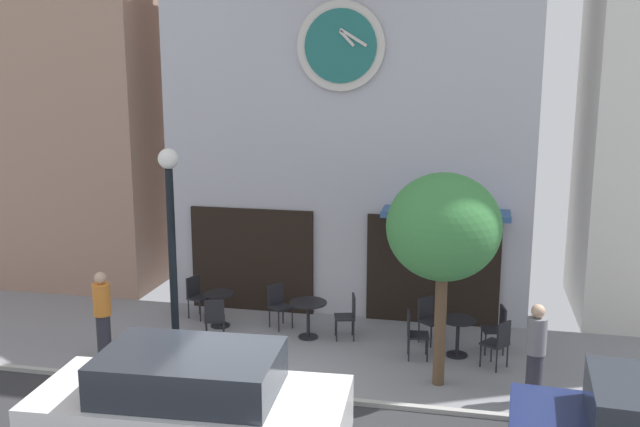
% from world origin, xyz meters
% --- Properties ---
extents(ground_plane, '(27.94, 9.88, 0.13)m').
position_xyz_m(ground_plane, '(0.00, -0.81, -0.02)').
color(ground_plane, gray).
extents(clock_building, '(7.92, 4.01, 10.24)m').
position_xyz_m(clock_building, '(0.78, 5.44, 5.31)').
color(clock_building, '#B2B2BC').
rests_on(clock_building, ground_plane).
extents(street_lamp, '(0.36, 0.36, 3.96)m').
position_xyz_m(street_lamp, '(-1.67, 0.94, 2.01)').
color(street_lamp, black).
rests_on(street_lamp, ground_plane).
extents(street_tree, '(1.89, 1.70, 3.66)m').
position_xyz_m(street_tree, '(3.07, 1.07, 2.74)').
color(street_tree, brown).
rests_on(street_tree, ground_plane).
extents(cafe_table_center_left, '(0.62, 0.62, 0.73)m').
position_xyz_m(cafe_table_center_left, '(-1.55, 2.91, 0.48)').
color(cafe_table_center_left, black).
rests_on(cafe_table_center_left, ground_plane).
extents(cafe_table_center, '(0.75, 0.75, 0.75)m').
position_xyz_m(cafe_table_center, '(0.41, 2.67, 0.55)').
color(cafe_table_center, black).
rests_on(cafe_table_center, ground_plane).
extents(cafe_table_near_door, '(0.68, 0.68, 0.73)m').
position_xyz_m(cafe_table_near_door, '(3.35, 2.38, 0.50)').
color(cafe_table_near_door, black).
rests_on(cafe_table_near_door, ground_plane).
extents(cafe_chair_facing_street, '(0.56, 0.56, 0.90)m').
position_xyz_m(cafe_chair_facing_street, '(4.08, 1.94, 0.53)').
color(cafe_chair_facing_street, black).
rests_on(cafe_chair_facing_street, ground_plane).
extents(cafe_chair_under_awning, '(0.45, 0.45, 0.90)m').
position_xyz_m(cafe_chair_under_awning, '(2.55, 2.09, 0.53)').
color(cafe_chair_under_awning, black).
rests_on(cafe_chair_under_awning, ground_plane).
extents(cafe_chair_curbside, '(0.56, 0.56, 0.90)m').
position_xyz_m(cafe_chair_curbside, '(-0.34, 3.14, 0.53)').
color(cafe_chair_curbside, black).
rests_on(cafe_chair_curbside, ground_plane).
extents(cafe_chair_near_tree, '(0.52, 0.52, 0.90)m').
position_xyz_m(cafe_chair_near_tree, '(-2.23, 3.33, 0.53)').
color(cafe_chair_near_tree, black).
rests_on(cafe_chair_near_tree, ground_plane).
extents(cafe_chair_left_end, '(0.49, 0.49, 0.90)m').
position_xyz_m(cafe_chair_left_end, '(1.21, 2.80, 0.53)').
color(cafe_chair_left_end, black).
rests_on(cafe_chair_left_end, ground_plane).
extents(cafe_chair_near_lamp, '(0.57, 0.57, 0.90)m').
position_xyz_m(cafe_chair_near_lamp, '(2.77, 2.96, 0.53)').
color(cafe_chair_near_lamp, black).
rests_on(cafe_chair_near_lamp, ground_plane).
extents(cafe_chair_mid_row, '(0.47, 0.47, 0.90)m').
position_xyz_m(cafe_chair_mid_row, '(4.08, 2.72, 0.53)').
color(cafe_chair_mid_row, black).
rests_on(cafe_chair_mid_row, ground_plane).
extents(cafe_chair_facing_wall, '(0.51, 0.51, 0.90)m').
position_xyz_m(cafe_chair_facing_wall, '(-1.34, 2.06, 0.53)').
color(cafe_chair_facing_wall, black).
rests_on(cafe_chair_facing_wall, ground_plane).
extents(pedestrian_grey, '(0.44, 0.44, 1.67)m').
position_xyz_m(pedestrian_grey, '(4.61, 0.69, 0.86)').
color(pedestrian_grey, '#2D2D38').
rests_on(pedestrian_grey, ground_plane).
extents(pedestrian_orange, '(0.33, 0.33, 1.67)m').
position_xyz_m(pedestrian_orange, '(-3.07, 0.86, 0.86)').
color(pedestrian_orange, '#2D2D38').
rests_on(pedestrian_orange, ground_plane).
extents(parked_car_white, '(4.39, 2.21, 1.55)m').
position_xyz_m(parked_car_white, '(-0.15, -2.01, 0.76)').
color(parked_car_white, white).
rests_on(parked_car_white, ground_plane).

